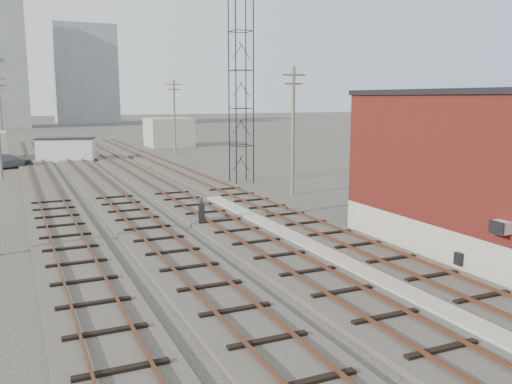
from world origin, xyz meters
TOP-DOWN VIEW (x-y plane):
  - ground at (0.00, 60.00)m, footprint 320.00×320.00m
  - track_right at (2.50, 39.00)m, footprint 3.20×90.00m
  - track_mid_right at (-1.50, 39.00)m, footprint 3.20×90.00m
  - track_mid_left at (-5.50, 39.00)m, footprint 3.20×90.00m
  - track_left at (-9.50, 39.00)m, footprint 3.20×90.00m
  - platform_curb at (0.50, 14.00)m, footprint 0.90×28.00m
  - brick_building at (7.50, 12.00)m, footprint 6.54×12.20m
  - lattice_tower at (5.50, 35.00)m, footprint 1.60×1.60m
  - utility_pole_left_c at (-12.50, 70.00)m, footprint 1.80×0.24m
  - utility_pole_right_a at (6.50, 28.00)m, footprint 1.80×0.24m
  - utility_pole_right_b at (6.50, 58.00)m, footprint 1.80×0.24m
  - apartment_right at (8.00, 150.00)m, footprint 16.00×12.00m
  - shed_right at (9.00, 70.00)m, footprint 6.00×6.00m
  - switch_stand at (-2.34, 21.98)m, footprint 0.42×0.42m
  - site_trailer at (-6.18, 56.57)m, footprint 6.56×4.20m
  - car_grey at (-12.09, 52.71)m, footprint 5.42×3.84m

SIDE VIEW (x-z plane):
  - ground at x=0.00m, z-range 0.00..0.00m
  - track_right at x=2.50m, z-range -0.09..0.30m
  - track_mid_right at x=-1.50m, z-range -0.09..0.30m
  - track_mid_left at x=-5.50m, z-range -0.09..0.30m
  - track_left at x=-9.50m, z-range -0.09..0.30m
  - platform_curb at x=0.50m, z-range 0.00..0.26m
  - switch_stand at x=-2.34m, z-range -0.04..1.35m
  - car_grey at x=-12.09m, z-range 0.00..1.46m
  - site_trailer at x=-6.18m, z-range 0.01..2.57m
  - shed_right at x=9.00m, z-range 0.00..4.00m
  - brick_building at x=7.50m, z-range 0.02..7.24m
  - utility_pole_left_c at x=-12.50m, z-range 0.30..9.30m
  - utility_pole_right_a at x=6.50m, z-range 0.30..9.30m
  - utility_pole_right_b at x=6.50m, z-range 0.30..9.30m
  - lattice_tower at x=5.50m, z-range 0.00..15.00m
  - apartment_right at x=8.00m, z-range 0.00..26.00m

